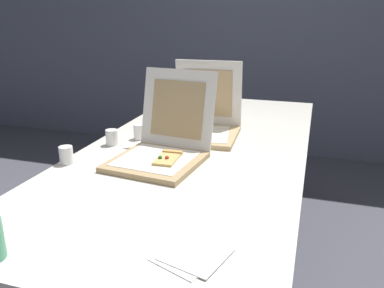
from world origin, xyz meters
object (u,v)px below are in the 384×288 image
Objects in this scene: table at (198,155)px; cup_white_mid at (139,132)px; cup_white_far at (178,115)px; cup_white_near_center at (112,137)px; napkin_pile at (192,255)px; cup_white_near_left at (66,155)px; pizza_box_front at (162,149)px; pizza_box_middle at (203,125)px.

table is 0.31m from cup_white_mid.
cup_white_near_center is (-0.15, -0.49, 0.00)m from cup_white_far.
cup_white_near_center reaches higher than napkin_pile.
cup_white_near_left is 0.36× the size of napkin_pile.
pizza_box_front is 6.21× the size of cup_white_mid.
table is at bearing -58.23° from cup_white_far.
cup_white_mid is 0.99m from napkin_pile.
cup_white_far is at bearing 111.04° from napkin_pile.
pizza_box_middle is at bearing 97.49° from table.
pizza_box_front is 0.62m from cup_white_far.
pizza_box_front is 2.24× the size of napkin_pile.
cup_white_near_left and cup_white_mid have the same top height.
table is 5.93× the size of pizza_box_middle.
pizza_box_front is 0.39m from pizza_box_middle.
table is at bearing -1.23° from cup_white_mid.
table is 0.58m from cup_white_near_left.
pizza_box_front reaches higher than cup_white_mid.
cup_white_far is 1.29m from napkin_pile.
cup_white_mid is at bearing 137.60° from pizza_box_front.
cup_white_near_center is 0.14m from cup_white_mid.
cup_white_far is (-0.23, 0.37, 0.08)m from table.
table is 10.59× the size of napkin_pile.
cup_white_near_left is (-0.35, -0.14, -0.01)m from pizza_box_front.
cup_white_mid is (-0.28, -0.15, -0.02)m from pizza_box_middle.
pizza_box_middle is at bearing 86.38° from pizza_box_front.
cup_white_far is (-0.14, 0.60, -0.01)m from pizza_box_front.
pizza_box_middle is at bearing 104.36° from napkin_pile.
cup_white_far and cup_white_near_center have the same top height.
pizza_box_front is 6.21× the size of cup_white_near_center.
napkin_pile reaches higher than table.
cup_white_mid is (-0.30, 0.01, 0.08)m from table.
napkin_pile is at bearing -74.41° from table.
cup_white_near_center is at bearing -106.91° from cup_white_far.
pizza_box_middle is 0.45m from cup_white_near_center.
cup_white_near_left is at bearing -105.61° from cup_white_far.
cup_white_near_left is 0.78m from cup_white_far.
pizza_box_front is 0.68m from napkin_pile.
cup_white_near_left is at bearing -103.16° from cup_white_near_center.
cup_white_near_center reaches higher than table.
napkin_pile is (0.67, -0.45, -0.03)m from cup_white_near_left.
cup_white_near_left is at bearing -139.56° from table.
cup_white_far is (0.21, 0.75, 0.00)m from cup_white_near_left.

